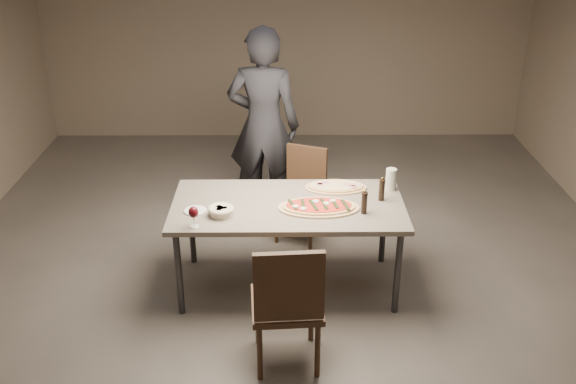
{
  "coord_description": "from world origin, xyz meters",
  "views": [
    {
      "loc": [
        -0.03,
        -4.43,
        2.98
      ],
      "look_at": [
        0.0,
        0.0,
        0.85
      ],
      "focal_mm": 40.0,
      "sensor_mm": 36.0,
      "label": 1
    }
  ],
  "objects_px": {
    "bread_basket": "(221,210)",
    "dining_table": "(288,210)",
    "ham_pizza": "(336,187)",
    "pepper_mill_left": "(382,189)",
    "chair_near": "(288,301)",
    "chair_far": "(303,188)",
    "zucchini_pizza": "(319,207)",
    "diner": "(264,126)",
    "carafe": "(391,179)"
  },
  "relations": [
    {
      "from": "carafe",
      "to": "pepper_mill_left",
      "type": "bearing_deg",
      "value": -117.58
    },
    {
      "from": "zucchini_pizza",
      "to": "bread_basket",
      "type": "height_order",
      "value": "bread_basket"
    },
    {
      "from": "chair_far",
      "to": "carafe",
      "type": "bearing_deg",
      "value": 159.78
    },
    {
      "from": "carafe",
      "to": "diner",
      "type": "relative_size",
      "value": 0.1
    },
    {
      "from": "ham_pizza",
      "to": "diner",
      "type": "distance_m",
      "value": 1.17
    },
    {
      "from": "ham_pizza",
      "to": "bread_basket",
      "type": "height_order",
      "value": "bread_basket"
    },
    {
      "from": "pepper_mill_left",
      "to": "chair_far",
      "type": "height_order",
      "value": "pepper_mill_left"
    },
    {
      "from": "carafe",
      "to": "chair_near",
      "type": "bearing_deg",
      "value": -123.92
    },
    {
      "from": "zucchini_pizza",
      "to": "chair_near",
      "type": "height_order",
      "value": "chair_near"
    },
    {
      "from": "ham_pizza",
      "to": "pepper_mill_left",
      "type": "height_order",
      "value": "pepper_mill_left"
    },
    {
      "from": "pepper_mill_left",
      "to": "chair_far",
      "type": "relative_size",
      "value": 0.23
    },
    {
      "from": "pepper_mill_left",
      "to": "diner",
      "type": "relative_size",
      "value": 0.11
    },
    {
      "from": "chair_near",
      "to": "chair_far",
      "type": "xyz_separation_m",
      "value": [
        0.15,
        1.87,
        -0.08
      ]
    },
    {
      "from": "dining_table",
      "to": "bread_basket",
      "type": "distance_m",
      "value": 0.54
    },
    {
      "from": "chair_near",
      "to": "diner",
      "type": "xyz_separation_m",
      "value": [
        -0.21,
        2.26,
        0.39
      ]
    },
    {
      "from": "pepper_mill_left",
      "to": "diner",
      "type": "bearing_deg",
      "value": 128.29
    },
    {
      "from": "dining_table",
      "to": "ham_pizza",
      "type": "bearing_deg",
      "value": 34.91
    },
    {
      "from": "chair_far",
      "to": "ham_pizza",
      "type": "bearing_deg",
      "value": 134.19
    },
    {
      "from": "zucchini_pizza",
      "to": "pepper_mill_left",
      "type": "height_order",
      "value": "pepper_mill_left"
    },
    {
      "from": "ham_pizza",
      "to": "bread_basket",
      "type": "xyz_separation_m",
      "value": [
        -0.89,
        -0.46,
        0.03
      ]
    },
    {
      "from": "chair_near",
      "to": "carafe",
      "type": "bearing_deg",
      "value": 52.14
    },
    {
      "from": "carafe",
      "to": "diner",
      "type": "xyz_separation_m",
      "value": [
        -1.05,
        1.01,
        0.1
      ]
    },
    {
      "from": "diner",
      "to": "carafe",
      "type": "bearing_deg",
      "value": 144.16
    },
    {
      "from": "zucchini_pizza",
      "to": "carafe",
      "type": "xyz_separation_m",
      "value": [
        0.6,
        0.34,
        0.07
      ]
    },
    {
      "from": "pepper_mill_left",
      "to": "chair_near",
      "type": "relative_size",
      "value": 0.2
    },
    {
      "from": "bread_basket",
      "to": "pepper_mill_left",
      "type": "relative_size",
      "value": 0.98
    },
    {
      "from": "pepper_mill_left",
      "to": "bread_basket",
      "type": "bearing_deg",
      "value": -168.77
    },
    {
      "from": "zucchini_pizza",
      "to": "bread_basket",
      "type": "xyz_separation_m",
      "value": [
        -0.73,
        -0.1,
        0.02
      ]
    },
    {
      "from": "carafe",
      "to": "diner",
      "type": "distance_m",
      "value": 1.46
    },
    {
      "from": "bread_basket",
      "to": "dining_table",
      "type": "bearing_deg",
      "value": 20.67
    },
    {
      "from": "bread_basket",
      "to": "diner",
      "type": "height_order",
      "value": "diner"
    },
    {
      "from": "ham_pizza",
      "to": "chair_far",
      "type": "relative_size",
      "value": 0.59
    },
    {
      "from": "dining_table",
      "to": "carafe",
      "type": "xyz_separation_m",
      "value": [
        0.83,
        0.25,
        0.15
      ]
    },
    {
      "from": "pepper_mill_left",
      "to": "diner",
      "type": "height_order",
      "value": "diner"
    },
    {
      "from": "bread_basket",
      "to": "pepper_mill_left",
      "type": "height_order",
      "value": "pepper_mill_left"
    },
    {
      "from": "carafe",
      "to": "ham_pizza",
      "type": "bearing_deg",
      "value": 177.03
    },
    {
      "from": "dining_table",
      "to": "zucchini_pizza",
      "type": "bearing_deg",
      "value": -20.44
    },
    {
      "from": "chair_near",
      "to": "chair_far",
      "type": "height_order",
      "value": "chair_near"
    },
    {
      "from": "carafe",
      "to": "chair_near",
      "type": "distance_m",
      "value": 1.53
    },
    {
      "from": "zucchini_pizza",
      "to": "carafe",
      "type": "height_order",
      "value": "carafe"
    },
    {
      "from": "dining_table",
      "to": "chair_near",
      "type": "distance_m",
      "value": 1.01
    },
    {
      "from": "pepper_mill_left",
      "to": "carafe",
      "type": "relative_size",
      "value": 1.1
    },
    {
      "from": "diner",
      "to": "ham_pizza",
      "type": "bearing_deg",
      "value": 129.69
    },
    {
      "from": "diner",
      "to": "bread_basket",
      "type": "bearing_deg",
      "value": 86.98
    },
    {
      "from": "chair_far",
      "to": "pepper_mill_left",
      "type": "bearing_deg",
      "value": 147.58
    },
    {
      "from": "carafe",
      "to": "diner",
      "type": "bearing_deg",
      "value": 136.14
    },
    {
      "from": "zucchini_pizza",
      "to": "pepper_mill_left",
      "type": "distance_m",
      "value": 0.52
    },
    {
      "from": "carafe",
      "to": "chair_far",
      "type": "bearing_deg",
      "value": 138.18
    },
    {
      "from": "dining_table",
      "to": "diner",
      "type": "bearing_deg",
      "value": 99.9
    },
    {
      "from": "ham_pizza",
      "to": "pepper_mill_left",
      "type": "xyz_separation_m",
      "value": [
        0.34,
        -0.22,
        0.08
      ]
    }
  ]
}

